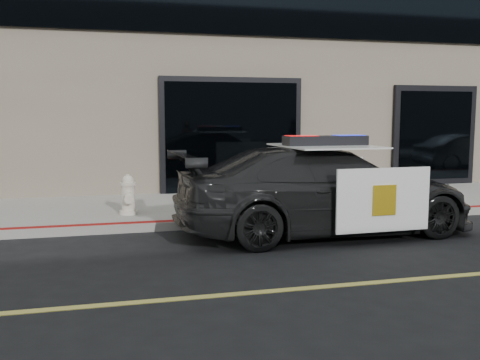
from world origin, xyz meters
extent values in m
plane|color=black|center=(0.00, 0.00, 0.00)|extent=(120.00, 120.00, 0.00)
cube|color=gray|center=(0.00, 5.25, 0.07)|extent=(60.00, 3.50, 0.15)
imported|color=black|center=(-0.43, 2.66, 0.73)|extent=(2.32, 5.13, 1.45)
cube|color=white|center=(0.08, 1.63, 0.70)|extent=(1.55, 0.08, 0.97)
cube|color=white|center=(0.02, 3.71, 0.70)|extent=(1.55, 0.08, 0.97)
cube|color=white|center=(-0.43, 2.66, 1.47)|extent=(1.50, 1.79, 0.02)
cube|color=gold|center=(0.08, 1.60, 0.70)|extent=(0.39, 0.02, 0.46)
cube|color=black|center=(-0.43, 2.66, 1.55)|extent=(1.40, 0.40, 0.17)
cube|color=red|center=(-0.85, 2.65, 1.56)|extent=(0.49, 0.33, 0.16)
cube|color=#0C19CC|center=(-0.01, 2.67, 1.56)|extent=(0.49, 0.33, 0.16)
cylinder|color=beige|center=(-3.57, 4.43, 0.19)|extent=(0.34, 0.34, 0.08)
cylinder|color=beige|center=(-3.57, 4.43, 0.46)|extent=(0.24, 0.24, 0.47)
cylinder|color=beige|center=(-3.57, 4.43, 0.71)|extent=(0.29, 0.29, 0.06)
sphere|color=beige|center=(-3.57, 4.43, 0.77)|extent=(0.22, 0.22, 0.22)
cylinder|color=beige|center=(-3.57, 4.43, 0.86)|extent=(0.07, 0.07, 0.07)
cylinder|color=beige|center=(-3.57, 4.59, 0.53)|extent=(0.12, 0.11, 0.12)
cylinder|color=beige|center=(-3.57, 4.27, 0.53)|extent=(0.12, 0.11, 0.12)
cylinder|color=beige|center=(-3.57, 4.24, 0.46)|extent=(0.16, 0.13, 0.16)
camera|label=1|loc=(-3.95, -5.53, 1.95)|focal=40.00mm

